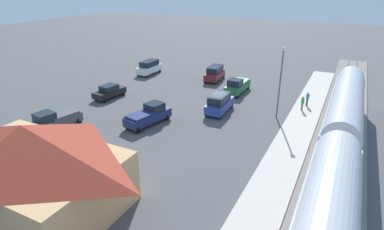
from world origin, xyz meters
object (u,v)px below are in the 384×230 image
station_building (29,165)px  pickup_charcoal (54,120)px  pedestrian_on_platform (303,102)px  suv_maroon (215,73)px  passenger_train (337,157)px  pickup_green (237,86)px  pickup_navy (149,115)px  suv_blue (220,103)px  suv_white (149,67)px  light_pole_near_platform (281,75)px  sedan_black (109,91)px  pedestrian_waiting_far (308,98)px

station_building → pickup_charcoal: 12.79m
pedestrian_on_platform → suv_maroon: bearing=-27.9°
passenger_train → pickup_charcoal: passenger_train is taller
pickup_green → pickup_navy: same height
pickup_navy → suv_blue: size_ratio=1.15×
pedestrian_on_platform → pickup_navy: 17.89m
passenger_train → pickup_charcoal: 26.76m
passenger_train → pedestrian_on_platform: size_ratio=22.23×
pickup_navy → suv_white: size_ratio=1.16×
light_pole_near_platform → suv_maroon: bearing=-40.8°
passenger_train → sedan_black: 29.51m
passenger_train → pickup_green: bearing=-53.2°
pickup_green → pickup_navy: size_ratio=0.95×
passenger_train → sedan_black: passenger_train is taller
pedestrian_on_platform → pedestrian_waiting_far: same height
suv_white → pedestrian_on_platform: bearing=166.6°
passenger_train → pickup_green: 23.01m
light_pole_near_platform → pickup_charcoal: bearing=34.6°
station_building → suv_blue: size_ratio=2.57×
suv_maroon → pedestrian_on_platform: bearing=152.1°
pedestrian_on_platform → pickup_charcoal: (22.13, 16.50, -0.25)m
pickup_green → pedestrian_on_platform: bearing=159.6°
station_building → pedestrian_on_platform: (-13.48, -25.69, -1.84)m
pedestrian_on_platform → suv_maroon: suv_maroon is taller
pedestrian_on_platform → sedan_black: pedestrian_on_platform is taller
suv_maroon → pickup_green: 6.64m
pedestrian_waiting_far → suv_white: (25.88, -4.33, -0.13)m
station_building → pedestrian_on_platform: 29.07m
passenger_train → pedestrian_on_platform: bearing=-73.1°
station_building → suv_white: station_building is taller
station_building → pickup_navy: bearing=-87.2°
pickup_navy → sedan_black: bearing=-26.5°
pickup_navy → suv_blue: bearing=-129.9°
pedestrian_on_platform → suv_white: bearing=-13.4°
pedestrian_on_platform → pickup_charcoal: size_ratio=0.30×
pickup_green → sedan_black: pickup_green is taller
pickup_navy → suv_white: 20.45m
station_building → pickup_charcoal: bearing=-46.7°
sedan_black → pickup_navy: 10.51m
pedestrian_waiting_far → suv_blue: size_ratio=0.34×
pedestrian_waiting_far → pedestrian_on_platform: bearing=80.5°
pickup_navy → light_pole_near_platform: size_ratio=0.71×
passenger_train → suv_maroon: 29.46m
pickup_green → sedan_black: 17.31m
suv_maroon → pickup_charcoal: 25.33m
pickup_green → pickup_charcoal: (12.91, 19.94, 0.00)m
station_building → sedan_black: (10.12, -19.49, -2.25)m
pickup_navy → pickup_green: bearing=-109.1°
pedestrian_waiting_far → pickup_green: bearing=-9.9°
suv_blue → pickup_charcoal: bearing=42.2°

